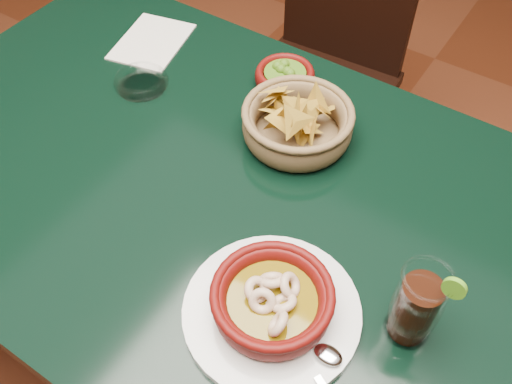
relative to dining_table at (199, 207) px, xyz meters
The scene contains 9 objects.
ground 0.65m from the dining_table, ahead, with size 7.00×7.00×0.00m, color #471C0C.
dining_table is the anchor object (origin of this frame).
dining_chair 0.73m from the dining_table, 98.34° to the left, with size 0.41×0.41×0.85m.
shrimp_plate 0.33m from the dining_table, 31.18° to the right, with size 0.33×0.25×0.08m.
chip_basket 0.24m from the dining_table, 58.73° to the left, with size 0.23×0.23×0.15m.
guacamole_ramekin 0.31m from the dining_table, 88.23° to the left, with size 0.14×0.14×0.05m.
cola_drink 0.46m from the dining_table, ahead, with size 0.14×0.14×0.16m.
glass_ashtray 0.28m from the dining_table, 151.51° to the left, with size 0.12×0.12×0.03m.
paper_menu 0.40m from the dining_table, 141.01° to the left, with size 0.17×0.20×0.00m.
Camera 1 is at (0.45, -0.49, 1.49)m, focal length 40.00 mm.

